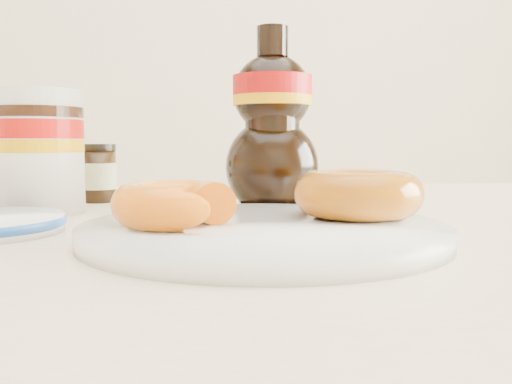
{
  "coord_description": "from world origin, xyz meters",
  "views": [
    {
      "loc": [
        -0.01,
        -0.48,
        0.83
      ],
      "look_at": [
        0.05,
        0.02,
        0.79
      ],
      "focal_mm": 40.0,
      "sensor_mm": 36.0,
      "label": 1
    }
  ],
  "objects": [
    {
      "name": "syrup_bottle",
      "position": [
        0.09,
        0.17,
        0.85
      ],
      "size": [
        0.12,
        0.1,
        0.21
      ],
      "primitive_type": null,
      "rotation": [
        0.0,
        0.0,
        -0.13
      ],
      "color": "black",
      "rests_on": "dining_table"
    },
    {
      "name": "nutella_jar",
      "position": [
        -0.17,
        0.17,
        0.82
      ],
      "size": [
        0.1,
        0.1,
        0.14
      ],
      "rotation": [
        0.0,
        0.0,
        -0.21
      ],
      "color": "white",
      "rests_on": "dining_table"
    },
    {
      "name": "plate",
      "position": [
        0.05,
        -0.03,
        0.76
      ],
      "size": [
        0.29,
        0.29,
        0.01
      ],
      "color": "white",
      "rests_on": "dining_table"
    },
    {
      "name": "donut_whole",
      "position": [
        0.14,
        -0.0,
        0.78
      ],
      "size": [
        0.12,
        0.12,
        0.04
      ],
      "primitive_type": "torus",
      "rotation": [
        0.0,
        0.0,
        -0.04
      ],
      "color": "#9F660A",
      "rests_on": "plate"
    },
    {
      "name": "dark_jar",
      "position": [
        -0.12,
        0.29,
        0.79
      ],
      "size": [
        0.05,
        0.05,
        0.08
      ],
      "rotation": [
        0.0,
        0.0,
        -0.03
      ],
      "color": "black",
      "rests_on": "dining_table"
    },
    {
      "name": "dining_table",
      "position": [
        0.0,
        0.1,
        0.67
      ],
      "size": [
        1.4,
        0.9,
        0.75
      ],
      "color": "beige",
      "rests_on": "ground"
    },
    {
      "name": "donut_bitten",
      "position": [
        -0.02,
        -0.04,
        0.78
      ],
      "size": [
        0.1,
        0.1,
        0.03
      ],
      "primitive_type": "torus",
      "rotation": [
        0.0,
        0.0,
        0.01
      ],
      "color": "orange",
      "rests_on": "plate"
    }
  ]
}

